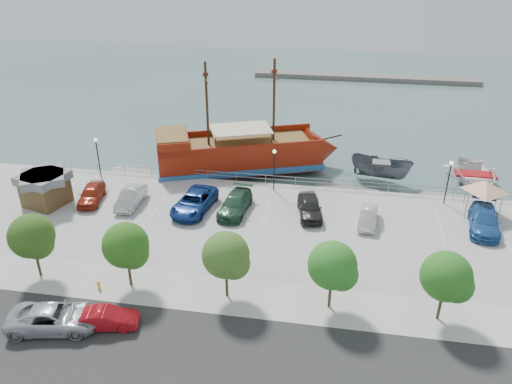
# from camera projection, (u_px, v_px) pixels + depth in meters

# --- Properties ---
(ground) EXTENTS (160.00, 160.00, 0.00)m
(ground) POSITION_uv_depth(u_px,v_px,m) (263.00, 234.00, 43.60)
(ground) COLOR #43615C
(street) EXTENTS (100.00, 8.00, 0.04)m
(street) POSITION_uv_depth(u_px,v_px,m) (221.00, 362.00, 29.10)
(street) COLOR #292929
(street) RESTS_ON land_slab
(sidewalk) EXTENTS (100.00, 4.00, 0.05)m
(sidewalk) POSITION_uv_depth(u_px,v_px,m) (241.00, 297.00, 34.36)
(sidewalk) COLOR beige
(sidewalk) RESTS_ON land_slab
(seawall_railing) EXTENTS (50.00, 0.06, 1.00)m
(seawall_railing) POSITION_uv_depth(u_px,v_px,m) (276.00, 180.00, 49.74)
(seawall_railing) COLOR gray
(seawall_railing) RESTS_ON land_slab
(far_shore) EXTENTS (40.00, 3.00, 0.80)m
(far_shore) POSITION_uv_depth(u_px,v_px,m) (365.00, 77.00, 90.16)
(far_shore) COLOR #666059
(far_shore) RESTS_ON ground
(pirate_ship) EXTENTS (20.61, 12.16, 12.82)m
(pirate_ship) POSITION_uv_depth(u_px,v_px,m) (252.00, 154.00, 54.13)
(pirate_ship) COLOR maroon
(pirate_ship) RESTS_ON ground
(patrol_boat) EXTENTS (6.94, 4.26, 2.52)m
(patrol_boat) POSITION_uv_depth(u_px,v_px,m) (380.00, 170.00, 52.35)
(patrol_boat) COLOR #4F545B
(patrol_boat) RESTS_ON ground
(speedboat) EXTENTS (5.77, 7.99, 1.64)m
(speedboat) POSITION_uv_depth(u_px,v_px,m) (475.00, 177.00, 52.01)
(speedboat) COLOR white
(speedboat) RESTS_ON ground
(dock_west) EXTENTS (7.71, 2.97, 0.43)m
(dock_west) POSITION_uv_depth(u_px,v_px,m) (144.00, 175.00, 53.71)
(dock_west) COLOR gray
(dock_west) RESTS_ON ground
(dock_mid) EXTENTS (6.59, 2.89, 0.36)m
(dock_mid) POSITION_uv_depth(u_px,v_px,m) (346.00, 191.00, 50.54)
(dock_mid) COLOR slate
(dock_mid) RESTS_ON ground
(dock_east) EXTENTS (6.43, 2.72, 0.36)m
(dock_east) POSITION_uv_depth(u_px,v_px,m) (450.00, 199.00, 49.03)
(dock_east) COLOR gray
(dock_east) RESTS_ON ground
(shed) EXTENTS (4.56, 4.56, 3.05)m
(shed) POSITION_uv_depth(u_px,v_px,m) (45.00, 188.00, 45.66)
(shed) COLOR brown
(shed) RESTS_ON land_slab
(canopy_tent) EXTENTS (4.97, 4.97, 3.59)m
(canopy_tent) POSITION_uv_depth(u_px,v_px,m) (487.00, 182.00, 43.46)
(canopy_tent) COLOR slate
(canopy_tent) RESTS_ON land_slab
(street_van) EXTENTS (6.14, 3.73, 1.59)m
(street_van) POSITION_uv_depth(u_px,v_px,m) (54.00, 318.00, 31.36)
(street_van) COLOR #A3A9B0
(street_van) RESTS_ON street
(street_sedan) EXTENTS (4.25, 2.17, 1.33)m
(street_sedan) POSITION_uv_depth(u_px,v_px,m) (106.00, 318.00, 31.49)
(street_sedan) COLOR #AF1119
(street_sedan) RESTS_ON street
(fire_hydrant) EXTENTS (0.23, 0.23, 0.67)m
(fire_hydrant) POSITION_uv_depth(u_px,v_px,m) (99.00, 285.00, 35.00)
(fire_hydrant) COLOR yellow
(fire_hydrant) RESTS_ON sidewalk
(lamp_post_left) EXTENTS (0.36, 0.36, 4.28)m
(lamp_post_left) POSITION_uv_depth(u_px,v_px,m) (97.00, 151.00, 50.17)
(lamp_post_left) COLOR black
(lamp_post_left) RESTS_ON land_slab
(lamp_post_mid) EXTENTS (0.36, 0.36, 4.28)m
(lamp_post_mid) POSITION_uv_depth(u_px,v_px,m) (274.00, 163.00, 47.49)
(lamp_post_mid) COLOR black
(lamp_post_mid) RESTS_ON land_slab
(lamp_post_right) EXTENTS (0.36, 0.36, 4.28)m
(lamp_post_right) POSITION_uv_depth(u_px,v_px,m) (449.00, 175.00, 45.12)
(lamp_post_right) COLOR black
(lamp_post_right) RESTS_ON land_slab
(tree_b) EXTENTS (3.30, 3.20, 5.00)m
(tree_b) POSITION_uv_depth(u_px,v_px,m) (33.00, 238.00, 35.01)
(tree_b) COLOR #473321
(tree_b) RESTS_ON sidewalk
(tree_c) EXTENTS (3.30, 3.20, 5.00)m
(tree_c) POSITION_uv_depth(u_px,v_px,m) (127.00, 247.00, 33.97)
(tree_c) COLOR #473321
(tree_c) RESTS_ON sidewalk
(tree_d) EXTENTS (3.30, 3.20, 5.00)m
(tree_d) POSITION_uv_depth(u_px,v_px,m) (228.00, 257.00, 32.93)
(tree_d) COLOR #473321
(tree_d) RESTS_ON sidewalk
(tree_e) EXTENTS (3.30, 3.20, 5.00)m
(tree_e) POSITION_uv_depth(u_px,v_px,m) (335.00, 267.00, 31.89)
(tree_e) COLOR #473321
(tree_e) RESTS_ON sidewalk
(tree_f) EXTENTS (3.30, 3.20, 5.00)m
(tree_f) POSITION_uv_depth(u_px,v_px,m) (449.00, 279.00, 30.85)
(tree_f) COLOR #473321
(tree_f) RESTS_ON sidewalk
(parked_car_a) EXTENTS (2.70, 4.87, 1.57)m
(parked_car_a) POSITION_uv_depth(u_px,v_px,m) (91.00, 194.00, 46.46)
(parked_car_a) COLOR maroon
(parked_car_a) RESTS_ON land_slab
(parked_car_b) EXTENTS (1.73, 4.70, 1.54)m
(parked_car_b) POSITION_uv_depth(u_px,v_px,m) (131.00, 197.00, 45.87)
(parked_car_b) COLOR #B0B0B0
(parked_car_b) RESTS_ON land_slab
(parked_car_c) EXTENTS (3.53, 6.34, 1.68)m
(parked_car_c) POSITION_uv_depth(u_px,v_px,m) (194.00, 202.00, 44.93)
(parked_car_c) COLOR navy
(parked_car_c) RESTS_ON land_slab
(parked_car_d) EXTENTS (2.70, 5.65, 1.59)m
(parked_car_d) POSITION_uv_depth(u_px,v_px,m) (235.00, 204.00, 44.71)
(parked_car_d) COLOR #224932
(parked_car_d) RESTS_ON land_slab
(parked_car_e) EXTENTS (2.82, 5.15, 1.66)m
(parked_car_e) POSITION_uv_depth(u_px,v_px,m) (310.00, 207.00, 44.11)
(parked_car_e) COLOR #252424
(parked_car_e) RESTS_ON land_slab
(parked_car_f) EXTENTS (1.89, 4.25, 1.36)m
(parked_car_f) POSITION_uv_depth(u_px,v_px,m) (368.00, 217.00, 42.84)
(parked_car_f) COLOR silver
(parked_car_f) RESTS_ON land_slab
(parked_car_h) EXTENTS (3.22, 6.05, 1.67)m
(parked_car_h) POSITION_uv_depth(u_px,v_px,m) (484.00, 220.00, 42.05)
(parked_car_h) COLOR #245A9F
(parked_car_h) RESTS_ON land_slab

